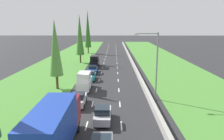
# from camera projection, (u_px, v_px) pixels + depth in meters

# --- Properties ---
(ground_plane) EXTENTS (300.00, 300.00, 0.00)m
(ground_plane) POSITION_uv_depth(u_px,v_px,m) (111.00, 61.00, 59.51)
(ground_plane) COLOR #28282B
(ground_plane) RESTS_ON ground
(grass_verge_left) EXTENTS (14.00, 140.00, 0.04)m
(grass_verge_left) POSITION_uv_depth(u_px,v_px,m) (66.00, 61.00, 59.64)
(grass_verge_left) COLOR #478433
(grass_verge_left) RESTS_ON ground
(grass_verge_right) EXTENTS (14.00, 140.00, 0.04)m
(grass_verge_right) POSITION_uv_depth(u_px,v_px,m) (162.00, 61.00, 59.35)
(grass_verge_right) COLOR #478433
(grass_verge_right) RESTS_ON ground
(median_barrier) EXTENTS (0.44, 120.00, 0.85)m
(median_barrier) POSITION_uv_depth(u_px,v_px,m) (131.00, 60.00, 59.36)
(median_barrier) COLOR #9E9B93
(median_barrier) RESTS_ON ground
(lane_markings) EXTENTS (3.64, 116.00, 0.01)m
(lane_markings) POSITION_uv_depth(u_px,v_px,m) (111.00, 61.00, 59.51)
(lane_markings) COLOR white
(lane_markings) RESTS_ON ground
(blue_box_truck_left_lane) EXTENTS (2.46, 9.40, 4.18)m
(blue_box_truck_left_lane) POSITION_uv_depth(u_px,v_px,m) (55.00, 128.00, 16.22)
(blue_box_truck_left_lane) COLOR black
(blue_box_truck_left_lane) RESTS_ON ground
(silver_hatchback_left_lane) EXTENTS (1.74, 3.90, 1.72)m
(silver_hatchback_left_lane) POSITION_uv_depth(u_px,v_px,m) (78.00, 99.00, 26.55)
(silver_hatchback_left_lane) COLOR silver
(silver_hatchback_left_lane) RESTS_ON ground
(white_van_left_lane) EXTENTS (1.96, 4.90, 2.82)m
(white_van_left_lane) POSITION_uv_depth(u_px,v_px,m) (84.00, 81.00, 32.88)
(white_van_left_lane) COLOR white
(white_van_left_lane) RESTS_ON ground
(teal_hatchback_left_lane) EXTENTS (1.74, 3.90, 1.72)m
(teal_hatchback_left_lane) POSITION_uv_depth(u_px,v_px,m) (91.00, 76.00, 38.97)
(teal_hatchback_left_lane) COLOR teal
(teal_hatchback_left_lane) RESTS_ON ground
(silver_hatchback_centre_lane_third) EXTENTS (1.74, 3.90, 1.72)m
(silver_hatchback_centre_lane_third) POSITION_uv_depth(u_px,v_px,m) (103.00, 114.00, 22.06)
(silver_hatchback_centre_lane_third) COLOR silver
(silver_hatchback_centre_lane_third) RESTS_ON ground
(blue_sedan_left_lane) EXTENTS (1.82, 4.50, 1.64)m
(blue_sedan_left_lane) POSITION_uv_depth(u_px,v_px,m) (93.00, 69.00, 44.56)
(blue_sedan_left_lane) COLOR #1E47B7
(blue_sedan_left_lane) RESTS_ON ground
(black_van_left_lane) EXTENTS (1.96, 4.90, 2.82)m
(black_van_left_lane) POSITION_uv_depth(u_px,v_px,m) (95.00, 61.00, 50.82)
(black_van_left_lane) COLOR black
(black_van_left_lane) RESTS_ON ground
(poplar_tree_second) EXTENTS (2.07, 2.07, 10.86)m
(poplar_tree_second) POSITION_uv_depth(u_px,v_px,m) (55.00, 48.00, 32.46)
(poplar_tree_second) COLOR #4C3823
(poplar_tree_second) RESTS_ON ground
(poplar_tree_third) EXTENTS (2.12, 2.12, 12.72)m
(poplar_tree_third) POSITION_uv_depth(u_px,v_px,m) (80.00, 35.00, 55.48)
(poplar_tree_third) COLOR #4C3823
(poplar_tree_third) RESTS_ON ground
(poplar_tree_fourth) EXTENTS (2.17, 2.17, 14.93)m
(poplar_tree_fourth) POSITION_uv_depth(u_px,v_px,m) (88.00, 29.00, 74.21)
(poplar_tree_fourth) COLOR #4C3823
(poplar_tree_fourth) RESTS_ON ground
(street_light_mast) EXTENTS (3.20, 0.28, 9.00)m
(street_light_mast) POSITION_uv_depth(u_px,v_px,m) (154.00, 62.00, 27.84)
(street_light_mast) COLOR gray
(street_light_mast) RESTS_ON ground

